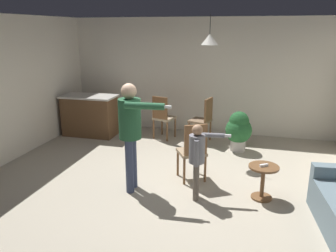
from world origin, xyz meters
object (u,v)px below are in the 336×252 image
Objects in this scene: kitchen_counter at (90,115)px; person_child at (198,154)px; side_table_by_couch at (263,178)px; dining_chair_centre_back at (163,116)px; dining_chair_by_counter at (193,150)px; dining_chair_near_wall at (203,118)px; spare_remote_on_table at (264,165)px; person_adult at (131,126)px; potted_plant_corner at (239,129)px.

kitchen_counter is 1.10× the size of person_child.
dining_chair_centre_back reaches higher than side_table_by_couch.
person_child is 0.64m from dining_chair_by_counter.
dining_chair_near_wall reaches higher than spare_remote_on_table.
dining_chair_by_counter is at bearing 119.73° from person_adult.
person_adult reaches higher than dining_chair_near_wall.
spare_remote_on_table is at bearing -105.18° from side_table_by_couch.
dining_chair_by_counter is (-0.17, 0.59, -0.17)m from person_child.
spare_remote_on_table is at bearing -137.24° from dining_chair_near_wall.
dining_chair_near_wall is at bearing 17.33° from dining_chair_centre_back.
person_child is at bearing 84.54° from person_adult.
kitchen_counter is 1.52× the size of potted_plant_corner.
potted_plant_corner is at bearing 142.31° from person_adult.
person_child is at bearing -39.11° from kitchen_counter.
person_child is (2.99, -2.43, 0.24)m from kitchen_counter.
dining_chair_centre_back is (1.74, 0.15, 0.07)m from kitchen_counter.
side_table_by_couch is 2.10m from person_adult.
side_table_by_couch is 0.63× the size of potted_plant_corner.
person_child reaches higher than spare_remote_on_table.
dining_chair_by_counter is at bearing -45.54° from dining_chair_centre_back.
kitchen_counter is 3.46m from potted_plant_corner.
spare_remote_on_table is (1.11, -0.35, -0.01)m from dining_chair_by_counter.
person_adult reaches higher than side_table_by_couch.
potted_plant_corner is (3.45, -0.19, -0.02)m from kitchen_counter.
person_adult is 1.68× the size of dining_chair_near_wall.
kitchen_counter reaches higher than side_table_by_couch.
person_adult is 2.03× the size of potted_plant_corner.
person_child is at bearing -48.09° from dining_chair_centre_back.
dining_chair_near_wall is (-0.15, 2.01, 0.00)m from dining_chair_by_counter.
spare_remote_on_table is at bearing -29.21° from kitchen_counter.
dining_chair_near_wall is 0.87m from potted_plant_corner.
dining_chair_centre_back is at bearing -178.72° from person_adult.
side_table_by_couch is at bearing -46.96° from dining_chair_by_counter.
person_adult is at bearing -50.68° from kitchen_counter.
spare_remote_on_table is at bearing -30.95° from dining_chair_centre_back.
dining_chair_by_counter is 1.16m from spare_remote_on_table.
dining_chair_by_counter is 7.69× the size of spare_remote_on_table.
person_child is 8.84× the size of spare_remote_on_table.
dining_chair_near_wall is at bearing 118.35° from side_table_by_couch.
person_child is 2.30m from potted_plant_corner.
dining_chair_centre_back is at bearing -161.39° from person_child.
side_table_by_couch is 2.05m from potted_plant_corner.
dining_chair_by_counter is at bearing 162.26° from spare_remote_on_table.
person_adult reaches higher than dining_chair_centre_back.
potted_plant_corner is 6.38× the size of spare_remote_on_table.
kitchen_counter is at bearing -144.50° from person_adult.
kitchen_counter is at bearing 108.34° from dining_chair_near_wall.
person_adult is 12.96× the size of spare_remote_on_table.
side_table_by_couch is 2.68m from dining_chair_near_wall.
side_table_by_couch is at bearing 74.82° from spare_remote_on_table.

